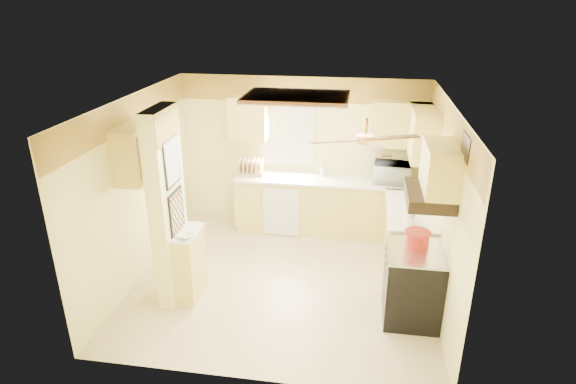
% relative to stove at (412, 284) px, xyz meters
% --- Properties ---
extents(floor, '(4.00, 4.00, 0.00)m').
position_rel_stove_xyz_m(floor, '(-1.67, 0.55, -0.46)').
color(floor, beige).
rests_on(floor, ground).
extents(ceiling, '(4.00, 4.00, 0.00)m').
position_rel_stove_xyz_m(ceiling, '(-1.67, 0.55, 2.04)').
color(ceiling, white).
rests_on(ceiling, wall_back).
extents(wall_back, '(4.00, 0.00, 4.00)m').
position_rel_stove_xyz_m(wall_back, '(-1.67, 2.45, 0.79)').
color(wall_back, '#FCEF9A').
rests_on(wall_back, floor).
extents(wall_front, '(4.00, 0.00, 4.00)m').
position_rel_stove_xyz_m(wall_front, '(-1.67, -1.35, 0.79)').
color(wall_front, '#FCEF9A').
rests_on(wall_front, floor).
extents(wall_left, '(0.00, 3.80, 3.80)m').
position_rel_stove_xyz_m(wall_left, '(-3.67, 0.55, 0.79)').
color(wall_left, '#FCEF9A').
rests_on(wall_left, floor).
extents(wall_right, '(0.00, 3.80, 3.80)m').
position_rel_stove_xyz_m(wall_right, '(0.33, 0.55, 0.79)').
color(wall_right, '#FCEF9A').
rests_on(wall_right, floor).
extents(wallpaper_border, '(4.00, 0.02, 0.40)m').
position_rel_stove_xyz_m(wallpaper_border, '(-1.67, 2.43, 1.84)').
color(wallpaper_border, yellow).
rests_on(wallpaper_border, wall_back).
extents(partition_column, '(0.20, 0.70, 2.50)m').
position_rel_stove_xyz_m(partition_column, '(-3.02, 0.00, 0.79)').
color(partition_column, '#FCEF9A').
rests_on(partition_column, floor).
extents(partition_ledge, '(0.25, 0.55, 0.90)m').
position_rel_stove_xyz_m(partition_ledge, '(-2.80, 0.00, -0.01)').
color(partition_ledge, '#F2D666').
rests_on(partition_ledge, floor).
extents(ledge_top, '(0.28, 0.58, 0.04)m').
position_rel_stove_xyz_m(ledge_top, '(-2.80, 0.00, 0.46)').
color(ledge_top, white).
rests_on(ledge_top, partition_ledge).
extents(lower_cabinets_back, '(3.00, 0.60, 0.90)m').
position_rel_stove_xyz_m(lower_cabinets_back, '(-1.17, 2.15, -0.01)').
color(lower_cabinets_back, '#F2D666').
rests_on(lower_cabinets_back, floor).
extents(lower_cabinets_right, '(0.60, 1.40, 0.90)m').
position_rel_stove_xyz_m(lower_cabinets_right, '(0.03, 1.15, -0.01)').
color(lower_cabinets_right, '#F2D666').
rests_on(lower_cabinets_right, floor).
extents(countertop_back, '(3.04, 0.64, 0.04)m').
position_rel_stove_xyz_m(countertop_back, '(-1.17, 2.14, 0.46)').
color(countertop_back, white).
rests_on(countertop_back, lower_cabinets_back).
extents(countertop_right, '(0.64, 1.44, 0.04)m').
position_rel_stove_xyz_m(countertop_right, '(0.02, 1.15, 0.46)').
color(countertop_right, white).
rests_on(countertop_right, lower_cabinets_right).
extents(dishwasher_panel, '(0.58, 0.02, 0.80)m').
position_rel_stove_xyz_m(dishwasher_panel, '(-1.92, 1.84, -0.03)').
color(dishwasher_panel, white).
rests_on(dishwasher_panel, lower_cabinets_back).
extents(window, '(0.92, 0.02, 1.02)m').
position_rel_stove_xyz_m(window, '(-1.92, 2.44, 1.09)').
color(window, white).
rests_on(window, wall_back).
extents(upper_cab_back_left, '(0.60, 0.35, 0.70)m').
position_rel_stove_xyz_m(upper_cab_back_left, '(-2.52, 2.27, 1.39)').
color(upper_cab_back_left, '#F2D666').
rests_on(upper_cab_back_left, wall_back).
extents(upper_cab_back_right, '(0.90, 0.35, 0.70)m').
position_rel_stove_xyz_m(upper_cab_back_right, '(-0.12, 2.27, 1.39)').
color(upper_cab_back_right, '#F2D666').
rests_on(upper_cab_back_right, wall_back).
extents(upper_cab_right, '(0.35, 1.00, 0.70)m').
position_rel_stove_xyz_m(upper_cab_right, '(0.16, 1.80, 1.39)').
color(upper_cab_right, '#F2D666').
rests_on(upper_cab_right, wall_right).
extents(upper_cab_left_wall, '(0.35, 0.75, 0.70)m').
position_rel_stove_xyz_m(upper_cab_left_wall, '(-3.49, 0.30, 1.39)').
color(upper_cab_left_wall, '#F2D666').
rests_on(upper_cab_left_wall, wall_left).
extents(upper_cab_over_stove, '(0.35, 0.76, 0.52)m').
position_rel_stove_xyz_m(upper_cab_over_stove, '(0.16, 0.00, 1.49)').
color(upper_cab_over_stove, '#F2D666').
rests_on(upper_cab_over_stove, wall_right).
extents(stove, '(0.68, 0.77, 0.92)m').
position_rel_stove_xyz_m(stove, '(0.00, 0.00, 0.00)').
color(stove, black).
rests_on(stove, floor).
extents(range_hood, '(0.50, 0.76, 0.14)m').
position_rel_stove_xyz_m(range_hood, '(0.07, 0.00, 1.16)').
color(range_hood, black).
rests_on(range_hood, upper_cab_over_stove).
extents(poster_menu, '(0.02, 0.42, 0.57)m').
position_rel_stove_xyz_m(poster_menu, '(-2.91, 0.00, 1.39)').
color(poster_menu, black).
rests_on(poster_menu, partition_column).
extents(poster_nashville, '(0.02, 0.42, 0.57)m').
position_rel_stove_xyz_m(poster_nashville, '(-2.91, 0.00, 0.74)').
color(poster_nashville, black).
rests_on(poster_nashville, partition_column).
extents(ceiling_light_panel, '(1.35, 0.95, 0.06)m').
position_rel_stove_xyz_m(ceiling_light_panel, '(-1.57, 1.05, 2.00)').
color(ceiling_light_panel, brown).
rests_on(ceiling_light_panel, ceiling).
extents(ceiling_fan, '(1.15, 1.15, 0.26)m').
position_rel_stove_xyz_m(ceiling_fan, '(-0.67, -0.15, 1.83)').
color(ceiling_fan, gold).
rests_on(ceiling_fan, ceiling).
extents(vent_grate, '(0.02, 0.40, 0.25)m').
position_rel_stove_xyz_m(vent_grate, '(0.31, -0.35, 1.84)').
color(vent_grate, black).
rests_on(vent_grate, wall_right).
extents(microwave, '(0.61, 0.44, 0.32)m').
position_rel_stove_xyz_m(microwave, '(-0.20, 2.14, 0.64)').
color(microwave, white).
rests_on(microwave, countertop_back).
extents(bowl, '(0.24, 0.24, 0.05)m').
position_rel_stove_xyz_m(bowl, '(-2.76, -0.15, 0.50)').
color(bowl, white).
rests_on(bowl, ledge_top).
extents(dutch_oven, '(0.30, 0.30, 0.20)m').
position_rel_stove_xyz_m(dutch_oven, '(0.01, 0.10, 0.56)').
color(dutch_oven, '#AB211A').
rests_on(dutch_oven, stove).
extents(kettle, '(0.13, 0.13, 0.20)m').
position_rel_stove_xyz_m(kettle, '(-0.01, 0.67, 0.57)').
color(kettle, silver).
rests_on(kettle, countertop_right).
extents(dish_rack, '(0.44, 0.34, 0.24)m').
position_rel_stove_xyz_m(dish_rack, '(-2.48, 2.19, 0.57)').
color(dish_rack, tan).
rests_on(dish_rack, countertop_back).
extents(utensil_crock, '(0.10, 0.10, 0.20)m').
position_rel_stove_xyz_m(utensil_crock, '(-1.29, 2.28, 0.55)').
color(utensil_crock, white).
rests_on(utensil_crock, countertop_back).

